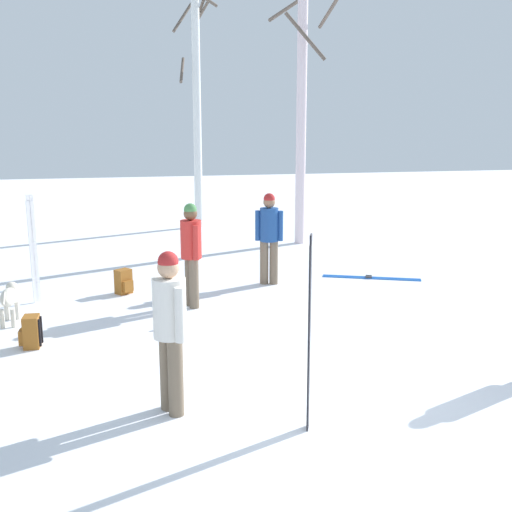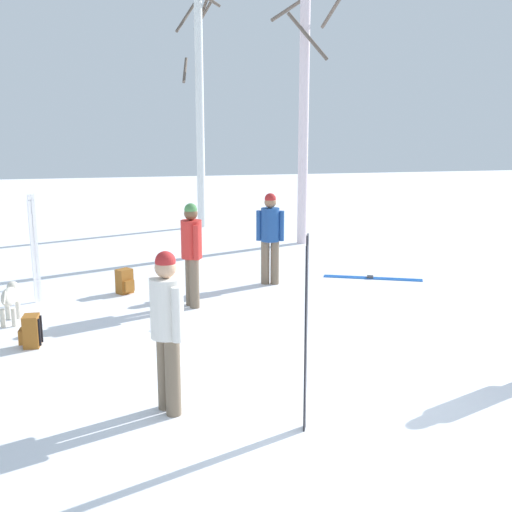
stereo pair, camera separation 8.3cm
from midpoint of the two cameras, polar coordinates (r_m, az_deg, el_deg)
ground_plane at (r=7.29m, az=6.53°, el=-11.86°), size 60.00×60.00×0.00m
person_1 at (r=10.07m, az=-5.73°, el=0.72°), size 0.34×0.51×1.72m
person_2 at (r=6.37m, az=-7.83°, el=-6.04°), size 0.34×0.49×1.72m
person_3 at (r=11.48m, az=1.52°, el=2.17°), size 0.50×0.34×1.72m
dog at (r=10.05m, az=-21.55°, el=-3.58°), size 0.23×0.90×0.57m
ski_pair_planted_0 at (r=5.95m, az=5.02°, el=-7.36°), size 0.08×0.17×1.96m
ski_pair_planted_1 at (r=10.92m, az=-19.55°, el=0.58°), size 0.12×0.10×1.83m
ski_pair_lying_0 at (r=12.29m, az=10.88°, el=-2.00°), size 1.80×0.93×0.05m
backpack_1 at (r=8.90m, az=-19.80°, el=-6.57°), size 0.30×0.27×0.44m
backpack_2 at (r=11.21m, az=-11.82°, el=-2.33°), size 0.34×0.34×0.44m
water_bottle_0 at (r=9.31m, az=-7.13°, el=-5.70°), size 0.07×0.07×0.26m
birch_tree_2 at (r=18.07m, az=-5.09°, el=13.92°), size 1.25×1.27×6.74m
birch_tree_3 at (r=15.49m, az=4.64°, el=15.21°), size 1.61×1.52×7.32m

